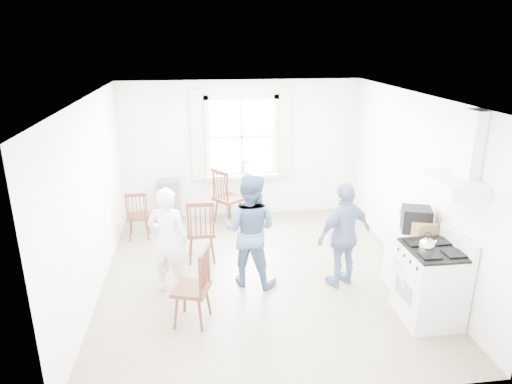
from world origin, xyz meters
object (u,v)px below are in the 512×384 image
Objects in this scene: gas_stove at (430,283)px; windsor_chair_b at (201,225)px; low_cabinet at (409,259)px; person_mid at (250,230)px; person_left at (168,241)px; person_right at (344,235)px; windsor_chair_a at (137,211)px; stereo_stack at (416,220)px; windsor_chair_c at (199,278)px.

gas_stove reaches higher than windsor_chair_b.
low_cabinet is 2.22m from person_mid.
person_left is 0.99× the size of person_right.
windsor_chair_a is 0.54× the size of person_mid.
gas_stove is 1.24× the size of low_cabinet.
stereo_stack is 0.44× the size of windsor_chair_c.
stereo_stack is 2.22m from person_mid.
person_left reaches higher than low_cabinet.
gas_stove is at bearing -95.65° from stereo_stack.
person_mid reaches higher than gas_stove.
gas_stove is at bearing 175.06° from person_mid.
windsor_chair_b reaches higher than windsor_chair_a.
person_right is at bearing 130.19° from gas_stove.
person_right is (-0.79, 0.94, 0.27)m from gas_stove.
windsor_chair_b is at bearing 156.53° from stereo_stack.
gas_stove is 0.74× the size of person_right.
windsor_chair_b is 2.16m from person_right.
stereo_stack reaches higher than gas_stove.
windsor_chair_b is (1.06, -0.99, 0.09)m from windsor_chair_a.
person_left is 2.40m from person_right.
person_mid is 1.07× the size of person_right.
windsor_chair_a is 2.43m from person_mid.
low_cabinet is 0.60× the size of person_left.
person_left is (0.62, -1.76, 0.22)m from windsor_chair_a.
stereo_stack is 0.30× the size of person_left.
low_cabinet is at bearing 84.04° from stereo_stack.
stereo_stack is (0.06, 0.64, 0.58)m from gas_stove.
gas_stove reaches higher than low_cabinet.
windsor_chair_c is at bearing -171.38° from low_cabinet.
person_right reaches higher than low_cabinet.
windsor_chair_b is at bearing -43.00° from windsor_chair_a.
person_right is at bearing -168.15° from person_left.
windsor_chair_a is 1.88m from person_left.
gas_stove reaches higher than windsor_chair_c.
windsor_chair_c is at bearing 131.13° from person_left.
low_cabinet is 3.29m from person_left.
stereo_stack is 4.49m from windsor_chair_a.
person_right is (-0.86, 0.30, -0.31)m from stereo_stack.
gas_stove is 1.09× the size of windsor_chair_b.
gas_stove is at bearing -36.77° from windsor_chair_a.
person_left is at bearing -70.62° from windsor_chair_a.
windsor_chair_b is at bearing 88.43° from windsor_chair_c.
stereo_stack is at bearing 7.39° from windsor_chair_c.
stereo_stack is 0.27× the size of person_mid.
windsor_chair_a is 0.58× the size of person_right.
person_right is (2.39, -0.14, 0.00)m from person_left.
stereo_stack is at bearing 84.35° from gas_stove.
low_cabinet is (0.07, 0.70, -0.03)m from gas_stove.
windsor_chair_c is at bearing 174.55° from gas_stove.
gas_stove is 3.38m from person_left.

